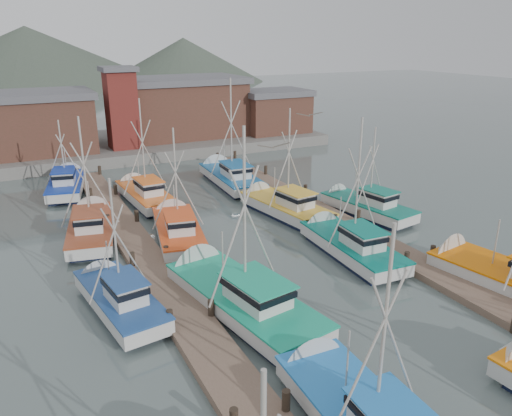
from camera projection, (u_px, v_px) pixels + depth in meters
name	position (u px, v px, depth m)	size (l,w,h in m)	color
ground	(298.00, 279.00, 27.82)	(260.00, 260.00, 0.00)	#455351
dock_left	(155.00, 271.00, 28.18)	(2.30, 46.00, 1.50)	brown
dock_right	(355.00, 230.00, 34.14)	(2.30, 46.00, 1.50)	brown
quay	(135.00, 144.00, 58.80)	(44.00, 16.00, 1.20)	slate
shed_left	(30.00, 122.00, 51.20)	(12.72, 8.48, 6.20)	#562E26
shed_center	(181.00, 106.00, 60.01)	(14.84, 9.54, 6.90)	#562E26
shed_right	(273.00, 111.00, 62.44)	(8.48, 6.36, 5.20)	#562E26
lookout_tower	(121.00, 107.00, 52.95)	(3.60, 3.60, 8.50)	maroon
distant_hills	(1.00, 88.00, 125.69)	(175.00, 140.00, 42.00)	#455143
boat_4	(236.00, 295.00, 24.72)	(4.88, 10.77, 10.17)	black
boat_5	(347.00, 244.00, 30.72)	(3.70, 8.86, 9.27)	black
boat_6	(117.00, 297.00, 24.50)	(3.39, 7.99, 7.45)	black
boat_7	(511.00, 278.00, 26.37)	(4.72, 10.36, 11.75)	black
boat_8	(177.00, 228.00, 33.14)	(4.26, 9.00, 8.22)	black
boat_9	(282.00, 206.00, 37.50)	(3.97, 9.17, 8.78)	black
boat_10	(92.00, 226.00, 33.57)	(4.41, 9.27, 8.89)	black
boat_11	(363.00, 206.00, 37.59)	(3.79, 8.40, 7.35)	black
boat_12	(144.00, 194.00, 40.31)	(3.59, 8.60, 9.04)	black
boat_13	(229.00, 176.00, 45.32)	(4.15, 9.95, 10.32)	black
boat_14	(67.00, 183.00, 43.26)	(4.31, 8.98, 6.95)	black
gull_near	(274.00, 146.00, 21.78)	(1.55, 0.65, 0.24)	gray
gull_far	(309.00, 115.00, 26.73)	(1.53, 0.66, 0.24)	gray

